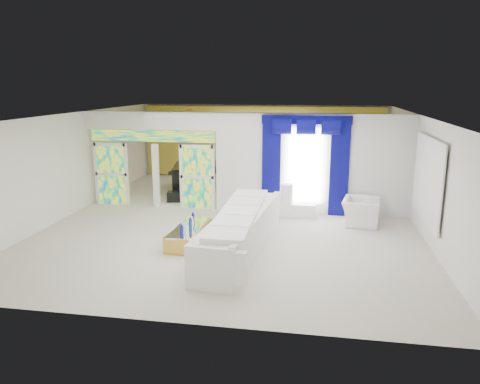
% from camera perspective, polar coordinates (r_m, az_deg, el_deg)
% --- Properties ---
extents(floor, '(12.00, 12.00, 0.00)m').
position_cam_1_polar(floor, '(13.29, -0.42, -3.38)').
color(floor, '#B7AF9E').
rests_on(floor, ground).
extents(dividing_wall, '(5.70, 0.18, 3.00)m').
position_cam_1_polar(dividing_wall, '(13.73, 9.19, 3.43)').
color(dividing_wall, white).
rests_on(dividing_wall, ground).
extents(dividing_header, '(4.30, 0.18, 0.55)m').
position_cam_1_polar(dividing_header, '(14.49, -11.04, 8.76)').
color(dividing_header, white).
rests_on(dividing_header, dividing_wall).
extents(stained_panel_left, '(0.95, 0.04, 2.00)m').
position_cam_1_polar(stained_panel_left, '(15.27, -15.77, 2.19)').
color(stained_panel_left, '#994C3F').
rests_on(stained_panel_left, ground).
extents(stained_panel_right, '(0.95, 0.04, 2.00)m').
position_cam_1_polar(stained_panel_right, '(14.30, -5.37, 1.90)').
color(stained_panel_right, '#994C3F').
rests_on(stained_panel_right, ground).
extents(stained_transom, '(4.00, 0.05, 0.35)m').
position_cam_1_polar(stained_transom, '(14.53, -10.95, 6.89)').
color(stained_transom, '#994C3F').
rests_on(stained_transom, dividing_header).
extents(window_pane, '(1.00, 0.02, 2.30)m').
position_cam_1_polar(window_pane, '(13.65, 8.13, 3.19)').
color(window_pane, white).
rests_on(window_pane, dividing_wall).
extents(blue_drape_left, '(0.55, 0.10, 2.80)m').
position_cam_1_polar(blue_drape_left, '(13.68, 3.92, 3.11)').
color(blue_drape_left, '#07034A').
rests_on(blue_drape_left, ground).
extents(blue_drape_right, '(0.55, 0.10, 2.80)m').
position_cam_1_polar(blue_drape_right, '(13.64, 12.32, 2.80)').
color(blue_drape_right, '#07034A').
rests_on(blue_drape_right, ground).
extents(blue_pelmet, '(2.60, 0.12, 0.25)m').
position_cam_1_polar(blue_pelmet, '(13.44, 8.32, 8.92)').
color(blue_pelmet, '#07034A').
rests_on(blue_pelmet, dividing_wall).
extents(wall_mirror, '(0.04, 2.70, 1.90)m').
position_cam_1_polar(wall_mirror, '(12.07, 22.45, 1.45)').
color(wall_mirror, white).
rests_on(wall_mirror, ground).
extents(gold_curtains, '(9.70, 0.12, 2.90)m').
position_cam_1_polar(gold_curtains, '(18.71, 2.72, 6.22)').
color(gold_curtains, gold).
rests_on(gold_curtains, ground).
extents(white_sofa, '(1.42, 4.68, 0.88)m').
position_cam_1_polar(white_sofa, '(10.71, 0.11, -5.11)').
color(white_sofa, white).
rests_on(white_sofa, ground).
extents(coffee_table, '(0.76, 1.83, 0.40)m').
position_cam_1_polar(coffee_table, '(11.35, -6.40, -5.39)').
color(coffee_table, gold).
rests_on(coffee_table, ground).
extents(console_table, '(1.16, 0.39, 0.38)m').
position_cam_1_polar(console_table, '(13.61, 7.07, -2.24)').
color(console_table, white).
rests_on(console_table, ground).
extents(table_lamp, '(0.36, 0.36, 0.58)m').
position_cam_1_polar(table_lamp, '(13.51, 5.86, -0.22)').
color(table_lamp, silver).
rests_on(table_lamp, console_table).
extents(armchair, '(1.14, 1.26, 0.72)m').
position_cam_1_polar(armchair, '(13.16, 14.87, -2.38)').
color(armchair, white).
rests_on(armchair, ground).
extents(grand_piano, '(1.78, 2.13, 0.95)m').
position_cam_1_polar(grand_piano, '(16.77, -5.71, 1.78)').
color(grand_piano, black).
rests_on(grand_piano, ground).
extents(piano_bench, '(1.04, 0.57, 0.33)m').
position_cam_1_polar(piano_bench, '(15.34, -7.23, -0.55)').
color(piano_bench, black).
rests_on(piano_bench, ground).
extents(tv_console, '(0.68, 0.64, 0.86)m').
position_cam_1_polar(tv_console, '(16.38, -14.87, 0.95)').
color(tv_console, tan).
rests_on(tv_console, ground).
extents(chandelier, '(0.60, 0.60, 0.60)m').
position_cam_1_polar(chandelier, '(16.60, -6.31, 9.23)').
color(chandelier, gold).
rests_on(chandelier, ceiling).
extents(decanters, '(0.17, 1.12, 0.23)m').
position_cam_1_polar(decanters, '(11.22, -6.47, -4.08)').
color(decanters, navy).
rests_on(decanters, coffee_table).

